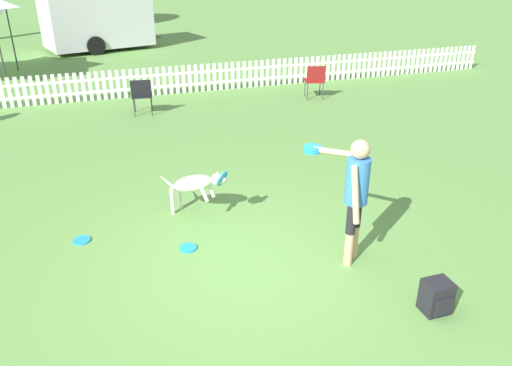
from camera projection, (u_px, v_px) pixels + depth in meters
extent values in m
plane|color=#5B8C42|center=(248.00, 268.00, 6.23)|extent=(240.00, 240.00, 0.00)
cylinder|color=tan|center=(349.00, 249.00, 6.22)|extent=(0.11, 0.11, 0.46)
cylinder|color=black|center=(351.00, 220.00, 6.04)|extent=(0.12, 0.12, 0.38)
cylinder|color=tan|center=(354.00, 241.00, 6.38)|extent=(0.11, 0.11, 0.46)
cylinder|color=black|center=(357.00, 213.00, 6.20)|extent=(0.12, 0.12, 0.38)
cylinder|color=#3372BF|center=(357.00, 181.00, 5.92)|extent=(0.40, 0.40, 0.57)
sphere|color=tan|center=(360.00, 149.00, 5.75)|extent=(0.23, 0.23, 0.23)
cylinder|color=tan|center=(355.00, 195.00, 5.77)|extent=(0.11, 0.21, 0.70)
cylinder|color=tan|center=(337.00, 153.00, 6.13)|extent=(0.48, 0.61, 0.14)
cylinder|color=#1E8CD8|center=(312.00, 151.00, 6.34)|extent=(0.23, 0.23, 0.02)
cylinder|color=#1E8CD8|center=(313.00, 149.00, 6.33)|extent=(0.23, 0.23, 0.02)
cylinder|color=#1E8CD8|center=(313.00, 147.00, 6.32)|extent=(0.23, 0.23, 0.02)
ellipsoid|color=beige|center=(193.00, 183.00, 7.23)|extent=(0.70, 0.73, 0.47)
ellipsoid|color=white|center=(193.00, 186.00, 7.24)|extent=(0.37, 0.39, 0.22)
sphere|color=beige|center=(217.00, 179.00, 6.97)|extent=(0.17, 0.17, 0.17)
cone|color=beige|center=(222.00, 179.00, 6.92)|extent=(0.17, 0.17, 0.13)
cylinder|color=#1E8CD8|center=(222.00, 179.00, 6.92)|extent=(0.24, 0.23, 0.23)
cone|color=beige|center=(217.00, 173.00, 6.99)|extent=(0.05, 0.05, 0.08)
cone|color=beige|center=(213.00, 176.00, 6.91)|extent=(0.05, 0.05, 0.08)
cylinder|color=white|center=(180.00, 196.00, 7.58)|extent=(0.06, 0.06, 0.41)
cylinder|color=white|center=(172.00, 201.00, 7.44)|extent=(0.06, 0.06, 0.41)
cylinder|color=white|center=(209.00, 186.00, 7.20)|extent=(0.17, 0.17, 0.32)
cylinder|color=white|center=(203.00, 191.00, 7.07)|extent=(0.17, 0.17, 0.32)
cone|color=beige|center=(167.00, 182.00, 7.47)|extent=(0.27, 0.29, 0.23)
cylinder|color=#1E8CD8|center=(82.00, 240.00, 6.81)|extent=(0.23, 0.23, 0.02)
cylinder|color=#1E8CD8|center=(188.00, 248.00, 6.64)|extent=(0.23, 0.23, 0.02)
cube|color=black|center=(436.00, 296.00, 5.43)|extent=(0.30, 0.25, 0.38)
cube|color=black|center=(444.00, 307.00, 5.32)|extent=(0.21, 0.04, 0.19)
cube|color=white|center=(152.00, 87.00, 13.44)|extent=(21.13, 0.04, 0.06)
cube|color=white|center=(151.00, 76.00, 13.30)|extent=(21.13, 0.04, 0.06)
cube|color=white|center=(2.00, 93.00, 12.32)|extent=(0.09, 0.02, 0.76)
cube|color=white|center=(10.00, 93.00, 12.37)|extent=(0.09, 0.02, 0.76)
cube|color=white|center=(17.00, 92.00, 12.42)|extent=(0.09, 0.02, 0.76)
cube|color=white|center=(25.00, 92.00, 12.47)|extent=(0.09, 0.02, 0.76)
cube|color=white|center=(32.00, 91.00, 12.52)|extent=(0.09, 0.02, 0.76)
cube|color=white|center=(40.00, 90.00, 12.57)|extent=(0.09, 0.02, 0.76)
cube|color=white|center=(47.00, 90.00, 12.62)|extent=(0.09, 0.02, 0.76)
cube|color=white|center=(54.00, 89.00, 12.67)|extent=(0.09, 0.02, 0.76)
cube|color=white|center=(62.00, 89.00, 12.72)|extent=(0.09, 0.02, 0.76)
cube|color=white|center=(69.00, 88.00, 12.77)|extent=(0.09, 0.02, 0.76)
cube|color=white|center=(76.00, 88.00, 12.82)|extent=(0.09, 0.02, 0.76)
cube|color=white|center=(83.00, 87.00, 12.87)|extent=(0.09, 0.02, 0.76)
cube|color=white|center=(90.00, 86.00, 12.92)|extent=(0.09, 0.02, 0.76)
cube|color=white|center=(97.00, 86.00, 12.97)|extent=(0.09, 0.02, 0.76)
cube|color=white|center=(104.00, 85.00, 13.02)|extent=(0.09, 0.02, 0.76)
cube|color=white|center=(111.00, 85.00, 13.07)|extent=(0.09, 0.02, 0.76)
cube|color=white|center=(118.00, 84.00, 13.12)|extent=(0.09, 0.02, 0.76)
cube|color=white|center=(125.00, 84.00, 13.17)|extent=(0.09, 0.02, 0.76)
cube|color=white|center=(131.00, 83.00, 13.22)|extent=(0.09, 0.02, 0.76)
cube|color=white|center=(138.00, 83.00, 13.27)|extent=(0.09, 0.02, 0.76)
cube|color=white|center=(145.00, 82.00, 13.32)|extent=(0.09, 0.02, 0.76)
cube|color=white|center=(151.00, 82.00, 13.38)|extent=(0.09, 0.02, 0.76)
cube|color=white|center=(158.00, 81.00, 13.43)|extent=(0.09, 0.02, 0.76)
cube|color=white|center=(164.00, 81.00, 13.48)|extent=(0.09, 0.02, 0.76)
cube|color=white|center=(171.00, 80.00, 13.53)|extent=(0.09, 0.02, 0.76)
cube|color=white|center=(177.00, 80.00, 13.58)|extent=(0.09, 0.02, 0.76)
cube|color=white|center=(183.00, 79.00, 13.63)|extent=(0.09, 0.02, 0.76)
cube|color=white|center=(190.00, 79.00, 13.68)|extent=(0.09, 0.02, 0.76)
cube|color=white|center=(196.00, 78.00, 13.73)|extent=(0.09, 0.02, 0.76)
cube|color=white|center=(202.00, 78.00, 13.78)|extent=(0.09, 0.02, 0.76)
cube|color=white|center=(208.00, 77.00, 13.83)|extent=(0.09, 0.02, 0.76)
cube|color=white|center=(214.00, 77.00, 13.88)|extent=(0.09, 0.02, 0.76)
cube|color=white|center=(221.00, 77.00, 13.93)|extent=(0.09, 0.02, 0.76)
cube|color=white|center=(227.00, 76.00, 13.98)|extent=(0.09, 0.02, 0.76)
cube|color=white|center=(233.00, 76.00, 14.03)|extent=(0.09, 0.02, 0.76)
cube|color=white|center=(238.00, 75.00, 14.08)|extent=(0.09, 0.02, 0.76)
cube|color=white|center=(244.00, 75.00, 14.13)|extent=(0.09, 0.02, 0.76)
cube|color=white|center=(250.00, 74.00, 14.18)|extent=(0.09, 0.02, 0.76)
cube|color=white|center=(256.00, 74.00, 14.23)|extent=(0.09, 0.02, 0.76)
cube|color=white|center=(262.00, 73.00, 14.28)|extent=(0.09, 0.02, 0.76)
cube|color=white|center=(268.00, 73.00, 14.33)|extent=(0.09, 0.02, 0.76)
cube|color=white|center=(273.00, 72.00, 14.38)|extent=(0.09, 0.02, 0.76)
cube|color=white|center=(279.00, 72.00, 14.43)|extent=(0.09, 0.02, 0.76)
cube|color=white|center=(284.00, 72.00, 14.48)|extent=(0.09, 0.02, 0.76)
cube|color=white|center=(290.00, 71.00, 14.53)|extent=(0.09, 0.02, 0.76)
cube|color=white|center=(296.00, 71.00, 14.58)|extent=(0.09, 0.02, 0.76)
cube|color=white|center=(301.00, 70.00, 14.63)|extent=(0.09, 0.02, 0.76)
cube|color=white|center=(307.00, 70.00, 14.68)|extent=(0.09, 0.02, 0.76)
cube|color=white|center=(312.00, 69.00, 14.73)|extent=(0.09, 0.02, 0.76)
cube|color=white|center=(317.00, 69.00, 14.78)|extent=(0.09, 0.02, 0.76)
cube|color=white|center=(323.00, 69.00, 14.83)|extent=(0.09, 0.02, 0.76)
cube|color=white|center=(328.00, 68.00, 14.88)|extent=(0.09, 0.02, 0.76)
cube|color=white|center=(333.00, 68.00, 14.93)|extent=(0.09, 0.02, 0.76)
cube|color=white|center=(339.00, 67.00, 14.98)|extent=(0.09, 0.02, 0.76)
cube|color=white|center=(344.00, 67.00, 15.03)|extent=(0.09, 0.02, 0.76)
cube|color=white|center=(349.00, 67.00, 15.08)|extent=(0.09, 0.02, 0.76)
cube|color=white|center=(354.00, 66.00, 15.13)|extent=(0.09, 0.02, 0.76)
cube|color=white|center=(359.00, 66.00, 15.18)|extent=(0.09, 0.02, 0.76)
cube|color=white|center=(364.00, 65.00, 15.23)|extent=(0.09, 0.02, 0.76)
cube|color=white|center=(369.00, 65.00, 15.28)|extent=(0.09, 0.02, 0.76)
cube|color=white|center=(374.00, 65.00, 15.33)|extent=(0.09, 0.02, 0.76)
cube|color=white|center=(379.00, 64.00, 15.38)|extent=(0.09, 0.02, 0.76)
cube|color=white|center=(384.00, 64.00, 15.43)|extent=(0.09, 0.02, 0.76)
cube|color=white|center=(389.00, 64.00, 15.49)|extent=(0.09, 0.02, 0.76)
cube|color=white|center=(394.00, 63.00, 15.54)|extent=(0.09, 0.02, 0.76)
cube|color=white|center=(399.00, 63.00, 15.59)|extent=(0.09, 0.02, 0.76)
cube|color=white|center=(404.00, 62.00, 15.64)|extent=(0.09, 0.02, 0.76)
cube|color=white|center=(408.00, 62.00, 15.69)|extent=(0.09, 0.02, 0.76)
cube|color=white|center=(413.00, 62.00, 15.74)|extent=(0.09, 0.02, 0.76)
cube|color=white|center=(418.00, 61.00, 15.79)|extent=(0.09, 0.02, 0.76)
cube|color=white|center=(423.00, 61.00, 15.84)|extent=(0.09, 0.02, 0.76)
cube|color=white|center=(427.00, 61.00, 15.89)|extent=(0.09, 0.02, 0.76)
cube|color=white|center=(432.00, 60.00, 15.94)|extent=(0.09, 0.02, 0.76)
cube|color=white|center=(436.00, 60.00, 15.99)|extent=(0.09, 0.02, 0.76)
cube|color=white|center=(441.00, 60.00, 16.04)|extent=(0.09, 0.02, 0.76)
cube|color=white|center=(446.00, 59.00, 16.09)|extent=(0.09, 0.02, 0.76)
cube|color=white|center=(450.00, 59.00, 16.14)|extent=(0.09, 0.02, 0.76)
cube|color=white|center=(455.00, 59.00, 16.19)|extent=(0.09, 0.02, 0.76)
cube|color=white|center=(459.00, 58.00, 16.24)|extent=(0.09, 0.02, 0.76)
cube|color=white|center=(463.00, 58.00, 16.29)|extent=(0.09, 0.02, 0.76)
cube|color=white|center=(468.00, 58.00, 16.34)|extent=(0.09, 0.02, 0.76)
cube|color=white|center=(472.00, 57.00, 16.39)|extent=(0.09, 0.02, 0.76)
cylinder|color=#333338|center=(320.00, 87.00, 13.45)|extent=(0.02, 0.02, 0.46)
cylinder|color=#333338|center=(305.00, 87.00, 13.42)|extent=(0.02, 0.02, 0.46)
cylinder|color=#333338|center=(323.00, 91.00, 13.08)|extent=(0.02, 0.02, 0.46)
cylinder|color=#333338|center=(307.00, 91.00, 13.06)|extent=(0.02, 0.02, 0.46)
cube|color=maroon|center=(314.00, 81.00, 13.16)|extent=(0.58, 0.58, 0.03)
cube|color=maroon|center=(316.00, 74.00, 12.87)|extent=(0.49, 0.21, 0.43)
cylinder|color=#333338|center=(152.00, 102.00, 12.18)|extent=(0.02, 0.02, 0.45)
cylinder|color=#333338|center=(135.00, 103.00, 12.12)|extent=(0.02, 0.02, 0.45)
cylinder|color=#333338|center=(151.00, 106.00, 11.83)|extent=(0.02, 0.02, 0.45)
cylinder|color=#333338|center=(134.00, 107.00, 11.76)|extent=(0.02, 0.02, 0.45)
cube|color=black|center=(142.00, 95.00, 11.88)|extent=(0.54, 0.54, 0.03)
cube|color=black|center=(141.00, 89.00, 11.60)|extent=(0.48, 0.16, 0.43)
cylinder|color=#333338|center=(1.00, 54.00, 13.45)|extent=(0.04, 0.04, 2.08)
cylinder|color=#333338|center=(12.00, 38.00, 15.90)|extent=(0.04, 0.04, 2.08)
cube|color=silver|center=(96.00, 15.00, 19.16)|extent=(4.25, 3.04, 2.32)
cone|color=#3F3F42|center=(155.00, 38.00, 20.78)|extent=(0.82, 0.40, 0.20)
cylinder|color=black|center=(80.00, 38.00, 20.13)|extent=(0.70, 0.35, 0.68)
cylinder|color=black|center=(96.00, 46.00, 18.54)|extent=(0.70, 0.35, 0.68)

